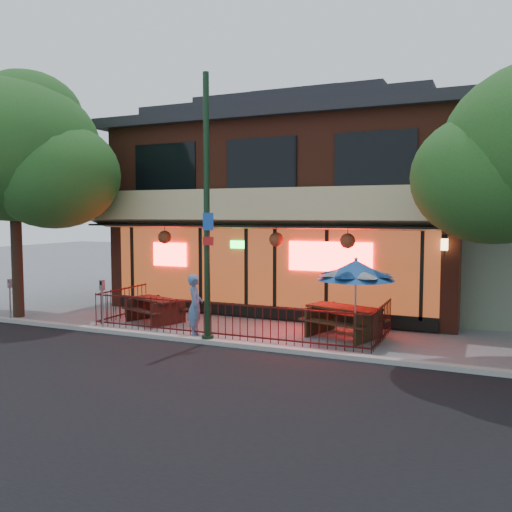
{
  "coord_description": "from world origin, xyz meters",
  "views": [
    {
      "loc": [
        6.82,
        -12.78,
        3.4
      ],
      "look_at": [
        0.34,
        2.0,
        2.14
      ],
      "focal_mm": 38.0,
      "sensor_mm": 36.0,
      "label": 1
    }
  ],
  "objects_px": {
    "picnic_table_left": "(156,306)",
    "parking_meter_near": "(102,297)",
    "pedestrian": "(195,306)",
    "parking_meter_far": "(10,293)",
    "street_light": "(207,223)",
    "picnic_table_right": "(344,317)",
    "patio_umbrella": "(356,270)",
    "street_tree_left": "(16,144)"
  },
  "relations": [
    {
      "from": "picnic_table_left",
      "to": "parking_meter_near",
      "type": "distance_m",
      "value": 1.94
    },
    {
      "from": "pedestrian",
      "to": "parking_meter_far",
      "type": "distance_m",
      "value": 6.37
    },
    {
      "from": "street_light",
      "to": "picnic_table_right",
      "type": "distance_m",
      "value": 4.56
    },
    {
      "from": "picnic_table_left",
      "to": "parking_meter_near",
      "type": "height_order",
      "value": "parking_meter_near"
    },
    {
      "from": "patio_umbrella",
      "to": "parking_meter_far",
      "type": "height_order",
      "value": "patio_umbrella"
    },
    {
      "from": "parking_meter_near",
      "to": "patio_umbrella",
      "type": "bearing_deg",
      "value": 11.32
    },
    {
      "from": "picnic_table_left",
      "to": "street_light",
      "type": "bearing_deg",
      "value": -31.99
    },
    {
      "from": "street_tree_left",
      "to": "picnic_table_right",
      "type": "bearing_deg",
      "value": 6.88
    },
    {
      "from": "street_tree_left",
      "to": "pedestrian",
      "type": "xyz_separation_m",
      "value": [
        6.8,
        -0.29,
        -4.8
      ]
    },
    {
      "from": "picnic_table_right",
      "to": "patio_umbrella",
      "type": "xyz_separation_m",
      "value": [
        0.47,
        -0.65,
        1.38
      ]
    },
    {
      "from": "picnic_table_left",
      "to": "parking_meter_far",
      "type": "distance_m",
      "value": 4.58
    },
    {
      "from": "street_tree_left",
      "to": "pedestrian",
      "type": "height_order",
      "value": "street_tree_left"
    },
    {
      "from": "picnic_table_left",
      "to": "patio_umbrella",
      "type": "relative_size",
      "value": 0.93
    },
    {
      "from": "parking_meter_near",
      "to": "picnic_table_right",
      "type": "bearing_deg",
      "value": 17.41
    },
    {
      "from": "picnic_table_right",
      "to": "parking_meter_far",
      "type": "relative_size",
      "value": 1.73
    },
    {
      "from": "street_light",
      "to": "picnic_table_right",
      "type": "height_order",
      "value": "street_light"
    },
    {
      "from": "street_light",
      "to": "street_tree_left",
      "type": "relative_size",
      "value": 0.87
    },
    {
      "from": "street_tree_left",
      "to": "street_light",
      "type": "bearing_deg",
      "value": -6.04
    },
    {
      "from": "patio_umbrella",
      "to": "picnic_table_left",
      "type": "bearing_deg",
      "value": 176.84
    },
    {
      "from": "pedestrian",
      "to": "patio_umbrella",
      "type": "bearing_deg",
      "value": -101.22
    },
    {
      "from": "street_light",
      "to": "parking_meter_far",
      "type": "bearing_deg",
      "value": -179.37
    },
    {
      "from": "patio_umbrella",
      "to": "parking_meter_far",
      "type": "distance_m",
      "value": 10.75
    },
    {
      "from": "picnic_table_right",
      "to": "street_light",
      "type": "bearing_deg",
      "value": -146.58
    },
    {
      "from": "street_light",
      "to": "picnic_table_left",
      "type": "relative_size",
      "value": 3.31
    },
    {
      "from": "picnic_table_left",
      "to": "pedestrian",
      "type": "height_order",
      "value": "pedestrian"
    },
    {
      "from": "street_light",
      "to": "parking_meter_far",
      "type": "distance_m",
      "value": 7.35
    },
    {
      "from": "street_light",
      "to": "picnic_table_right",
      "type": "xyz_separation_m",
      "value": [
        3.13,
        2.07,
        -2.59
      ]
    },
    {
      "from": "street_tree_left",
      "to": "picnic_table_right",
      "type": "distance_m",
      "value": 11.83
    },
    {
      "from": "patio_umbrella",
      "to": "street_light",
      "type": "bearing_deg",
      "value": -158.56
    },
    {
      "from": "picnic_table_right",
      "to": "parking_meter_near",
      "type": "xyz_separation_m",
      "value": [
        -6.58,
        -2.06,
        0.45
      ]
    },
    {
      "from": "street_light",
      "to": "pedestrian",
      "type": "height_order",
      "value": "street_light"
    },
    {
      "from": "street_tree_left",
      "to": "parking_meter_far",
      "type": "relative_size",
      "value": 5.9
    },
    {
      "from": "picnic_table_right",
      "to": "parking_meter_near",
      "type": "height_order",
      "value": "parking_meter_near"
    },
    {
      "from": "parking_meter_near",
      "to": "parking_meter_far",
      "type": "bearing_deg",
      "value": -178.71
    },
    {
      "from": "picnic_table_right",
      "to": "pedestrian",
      "type": "bearing_deg",
      "value": -157.61
    },
    {
      "from": "picnic_table_right",
      "to": "parking_meter_near",
      "type": "relative_size",
      "value": 1.58
    },
    {
      "from": "pedestrian",
      "to": "parking_meter_near",
      "type": "xyz_separation_m",
      "value": [
        -2.79,
        -0.5,
        0.15
      ]
    },
    {
      "from": "pedestrian",
      "to": "picnic_table_right",
      "type": "bearing_deg",
      "value": -90.89
    },
    {
      "from": "street_tree_left",
      "to": "parking_meter_far",
      "type": "xyz_separation_m",
      "value": [
        0.46,
        -0.87,
        -4.75
      ]
    },
    {
      "from": "pedestrian",
      "to": "parking_meter_near",
      "type": "relative_size",
      "value": 1.15
    },
    {
      "from": "street_light",
      "to": "picnic_table_right",
      "type": "bearing_deg",
      "value": 33.42
    },
    {
      "from": "patio_umbrella",
      "to": "parking_meter_near",
      "type": "height_order",
      "value": "patio_umbrella"
    }
  ]
}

